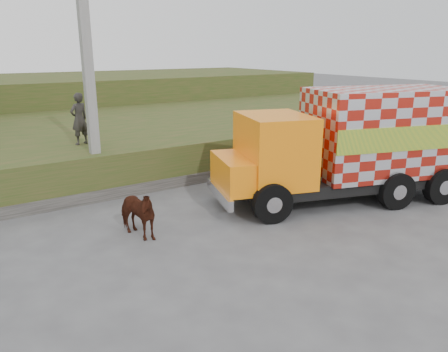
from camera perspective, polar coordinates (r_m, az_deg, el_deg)
ground at (r=11.74m, az=-4.35°, el=-7.87°), size 120.00×120.00×0.00m
embankment at (r=20.48m, az=-18.17°, el=4.08°), size 40.00×12.00×1.50m
embankment_far at (r=32.00m, az=-24.20°, el=8.98°), size 40.00×12.00×3.00m
retaining_strip at (r=14.70m, az=-19.32°, el=-2.88°), size 16.00×0.50×0.40m
utility_pole at (r=14.63m, az=-17.31°, el=12.76°), size 1.20×0.30×8.00m
cargo_truck at (r=14.65m, az=16.51°, el=4.01°), size 8.44×4.80×3.59m
cow at (r=11.66m, az=-11.53°, el=-4.77°), size 1.12×1.73×1.35m
pedestrian at (r=16.37m, az=-18.39°, el=7.10°), size 0.78×0.64×1.83m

